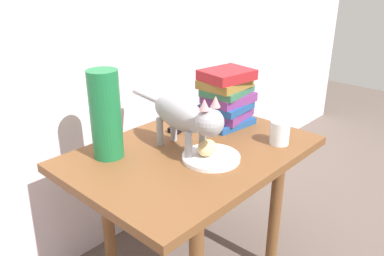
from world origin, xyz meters
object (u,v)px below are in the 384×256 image
(plate, at_px, (211,157))
(candle_jar, at_px, (280,134))
(cat, at_px, (185,116))
(side_table, at_px, (192,167))
(tv_remote, at_px, (182,125))
(book_stack, at_px, (227,97))
(green_vase, at_px, (106,115))
(bread_roll, at_px, (207,148))

(plate, height_order, candle_jar, candle_jar)
(cat, bearing_deg, side_table, -1.95)
(candle_jar, xyz_separation_m, tv_remote, (-0.13, 0.36, -0.03))
(candle_jar, height_order, tv_remote, candle_jar)
(book_stack, distance_m, green_vase, 0.51)
(plate, xyz_separation_m, book_stack, (0.28, 0.16, 0.11))
(plate, height_order, tv_remote, tv_remote)
(plate, relative_size, book_stack, 0.86)
(cat, bearing_deg, book_stack, 11.08)
(candle_jar, bearing_deg, side_table, 141.60)
(side_table, distance_m, tv_remote, 0.22)
(cat, bearing_deg, bread_roll, -79.79)
(bread_roll, distance_m, cat, 0.13)
(cat, relative_size, green_vase, 1.63)
(book_stack, distance_m, candle_jar, 0.27)
(side_table, relative_size, green_vase, 2.84)
(side_table, xyz_separation_m, bread_roll, (-0.02, -0.08, 0.11))
(side_table, height_order, cat, cat)
(side_table, xyz_separation_m, cat, (-0.03, 0.00, 0.20))
(tv_remote, bearing_deg, side_table, -142.07)
(side_table, distance_m, candle_jar, 0.33)
(cat, distance_m, green_vase, 0.26)
(side_table, height_order, green_vase, green_vase)
(green_vase, height_order, tv_remote, green_vase)
(green_vase, bearing_deg, cat, -41.68)
(side_table, bearing_deg, plate, -97.59)
(book_stack, bearing_deg, green_vase, 167.37)
(book_stack, height_order, candle_jar, book_stack)
(cat, height_order, green_vase, green_vase)
(book_stack, relative_size, tv_remote, 1.48)
(bread_roll, height_order, cat, cat)
(side_table, height_order, book_stack, book_stack)
(bread_roll, xyz_separation_m, book_stack, (0.29, 0.14, 0.07))
(plate, bearing_deg, side_table, 82.41)
(candle_jar, bearing_deg, bread_roll, 156.97)
(green_vase, relative_size, candle_jar, 3.45)
(green_vase, bearing_deg, book_stack, -12.63)
(plate, relative_size, bread_roll, 2.39)
(book_stack, bearing_deg, plate, -150.85)
(bread_roll, bearing_deg, cat, 100.21)
(side_table, height_order, tv_remote, tv_remote)
(green_vase, bearing_deg, bread_roll, -50.97)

